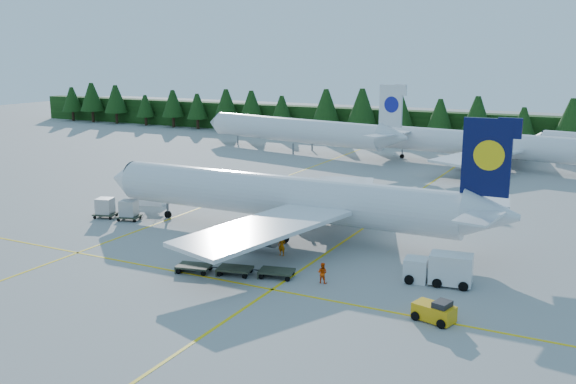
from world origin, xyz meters
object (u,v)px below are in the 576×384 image
at_px(airliner_navy, 273,196).
at_px(baggage_tug, 435,311).
at_px(airliner_red, 472,144).
at_px(service_truck, 438,269).
at_px(airstairs, 151,198).

bearing_deg(airliner_navy, baggage_tug, -35.69).
distance_m(airliner_red, service_truck, 56.62).
bearing_deg(baggage_tug, airstairs, 169.42).
xyz_separation_m(airliner_red, service_truck, (8.95, -55.86, -2.22)).
bearing_deg(airstairs, baggage_tug, -41.75).
distance_m(airliner_red, baggage_tug, 64.03).
relative_size(service_truck, baggage_tug, 1.79).
relative_size(airliner_navy, baggage_tug, 14.24).
distance_m(airstairs, baggage_tug, 43.07).
bearing_deg(baggage_tug, service_truck, 117.41).
relative_size(airstairs, service_truck, 1.07).
distance_m(airliner_navy, airstairs, 19.59).
distance_m(airliner_red, airstairs, 53.03).
distance_m(airstairs, service_truck, 38.95).
bearing_deg(airstairs, airliner_red, 41.09).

